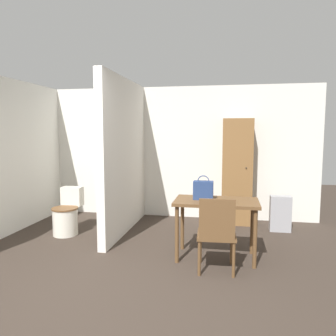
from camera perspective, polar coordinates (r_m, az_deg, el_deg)
ground_plane at (r=3.49m, az=-10.73°, el=-22.01°), size 16.00×16.00×0.00m
wall_back at (r=6.38m, az=0.19°, el=2.73°), size 5.58×0.12×2.50m
wall_left at (r=5.73m, az=-27.06°, el=1.63°), size 0.12×4.35×2.50m
partition_wall at (r=5.43m, az=-7.60°, el=2.04°), size 0.12×2.11×2.50m
dining_table at (r=4.31m, az=8.41°, el=-6.92°), size 1.07×0.61×0.77m
wooden_chair at (r=3.92m, az=8.46°, el=-10.95°), size 0.47×0.47×0.91m
toilet at (r=5.60m, az=-17.21°, el=-7.90°), size 0.41×0.56×0.74m
handbag at (r=4.30m, az=6.16°, el=-3.82°), size 0.26×0.14×0.32m
wooden_cabinet at (r=6.00m, az=11.94°, el=-0.60°), size 0.53×0.47×1.88m
space_heater at (r=5.80m, az=18.97°, el=-7.52°), size 0.34×0.18×0.59m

